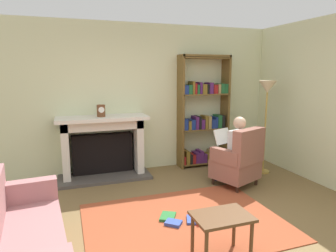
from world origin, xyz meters
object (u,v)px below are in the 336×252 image
object	(u,v)px
armchair_reading	(239,161)
floor_lamp	(267,95)
seated_reader	(233,148)
fireplace	(103,145)
bookshelf	(203,115)
mantel_clock	(101,111)
side_table	(222,222)
sofa_floral	(16,246)

from	to	relation	value
armchair_reading	floor_lamp	size ratio (longest dim) A/B	0.58
seated_reader	floor_lamp	distance (m)	1.22
fireplace	bookshelf	size ratio (longest dim) A/B	0.73
bookshelf	seated_reader	distance (m)	1.17
mantel_clock	fireplace	bearing A→B (deg)	79.99
seated_reader	side_table	size ratio (longest dim) A/B	2.04
bookshelf	sofa_floral	distance (m)	3.97
sofa_floral	side_table	bearing A→B (deg)	-106.12
seated_reader	sofa_floral	world-z (taller)	seated_reader
fireplace	side_table	size ratio (longest dim) A/B	2.80
bookshelf	armchair_reading	xyz separation A→B (m)	(0.06, -1.21, -0.58)
bookshelf	sofa_floral	xyz separation A→B (m)	(-3.02, -2.49, -0.68)
armchair_reading	side_table	world-z (taller)	armchair_reading
fireplace	armchair_reading	bearing A→B (deg)	-30.40
armchair_reading	seated_reader	bearing A→B (deg)	-90.00
sofa_floral	side_table	distance (m)	1.89
floor_lamp	seated_reader	bearing A→B (deg)	-158.83
fireplace	floor_lamp	distance (m)	3.03
fireplace	sofa_floral	world-z (taller)	fireplace
seated_reader	mantel_clock	bearing A→B (deg)	-47.91
armchair_reading	seated_reader	size ratio (longest dim) A/B	0.85
fireplace	side_table	xyz separation A→B (m)	(0.79, -2.81, -0.18)
sofa_floral	floor_lamp	size ratio (longest dim) A/B	1.04
sofa_floral	floor_lamp	xyz separation A→B (m)	(3.88, 1.71, 1.11)
fireplace	floor_lamp	world-z (taller)	floor_lamp
fireplace	seated_reader	xyz separation A→B (m)	(1.97, -1.07, 0.04)
fireplace	bookshelf	xyz separation A→B (m)	(1.95, 0.03, 0.42)
sofa_floral	floor_lamp	distance (m)	4.38
side_table	floor_lamp	world-z (taller)	floor_lamp
seated_reader	sofa_floral	bearing A→B (deg)	2.66
sofa_floral	seated_reader	bearing A→B (deg)	-70.62
mantel_clock	sofa_floral	xyz separation A→B (m)	(-1.04, -2.35, -0.87)
fireplace	seated_reader	size ratio (longest dim) A/B	1.37
bookshelf	side_table	size ratio (longest dim) A/B	3.84
floor_lamp	fireplace	bearing A→B (deg)	165.23
fireplace	armchair_reading	world-z (taller)	fireplace
sofa_floral	floor_lamp	world-z (taller)	floor_lamp
fireplace	mantel_clock	xyz separation A→B (m)	(-0.02, -0.10, 0.61)
armchair_reading	sofa_floral	bearing A→B (deg)	0.64
mantel_clock	floor_lamp	bearing A→B (deg)	-12.72
seated_reader	fireplace	bearing A→B (deg)	-50.47
bookshelf	floor_lamp	xyz separation A→B (m)	(0.86, -0.78, 0.43)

